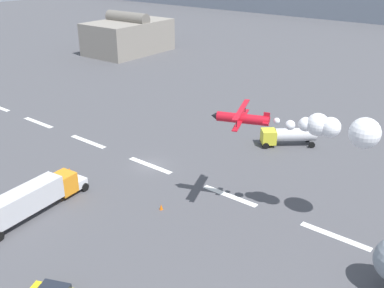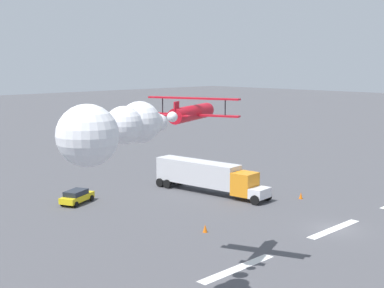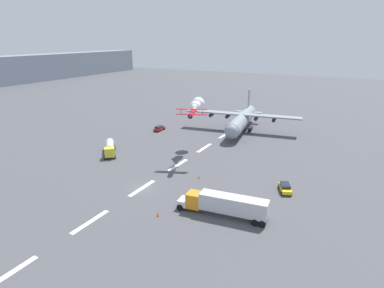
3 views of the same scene
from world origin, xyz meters
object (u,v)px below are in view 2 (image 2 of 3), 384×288
stunt_biplane_red (125,127)px  traffic_cone_near (301,196)px  followme_car_yellow (77,196)px  traffic_cone_far (205,228)px  semi_truck_orange (207,175)px

stunt_biplane_red → traffic_cone_near: stunt_biplane_red is taller
followme_car_yellow → traffic_cone_far: 17.43m
semi_truck_orange → followme_car_yellow: bearing=-26.1°
semi_truck_orange → followme_car_yellow: (13.83, -6.78, -1.32)m
stunt_biplane_red → traffic_cone_far: (-16.11, -9.01, -11.51)m
stunt_biplane_red → semi_truck_orange: bearing=-144.6°
stunt_biplane_red → followme_car_yellow: 31.58m
semi_truck_orange → followme_car_yellow: size_ratio=3.23×
traffic_cone_near → semi_truck_orange: bearing=-60.6°
followme_car_yellow → traffic_cone_far: (-2.50, 17.25, -0.44)m
stunt_biplane_red → semi_truck_orange: (-27.44, -19.48, -9.75)m
stunt_biplane_red → traffic_cone_near: (-32.87, -9.83, -11.51)m
followme_car_yellow → stunt_biplane_red: bearing=62.6°
semi_truck_orange → traffic_cone_near: size_ratio=20.58×
stunt_biplane_red → traffic_cone_near: bearing=-163.3°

